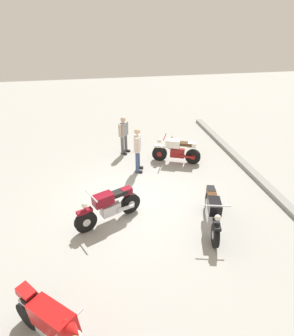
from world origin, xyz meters
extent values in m
plane|color=#9E9E99|center=(0.00, 0.00, 0.00)|extent=(40.00, 40.00, 0.00)
cube|color=gray|center=(0.00, 4.60, 0.07)|extent=(14.00, 0.30, 0.15)
cylinder|color=black|center=(1.01, -1.52, 0.32)|extent=(0.38, 0.63, 0.64)
cylinder|color=black|center=(0.39, -0.21, 0.32)|extent=(0.38, 0.63, 0.64)
cylinder|color=silver|center=(1.01, -1.52, 0.32)|extent=(0.22, 0.26, 0.22)
cylinder|color=silver|center=(0.39, -0.21, 0.32)|extent=(0.22, 0.26, 0.22)
cube|color=silver|center=(0.68, -0.82, 0.42)|extent=(0.49, 0.63, 0.32)
cube|color=maroon|center=(0.77, -1.00, 0.82)|extent=(0.53, 0.64, 0.30)
cube|color=maroon|center=(1.01, -1.52, 0.67)|extent=(0.33, 0.47, 0.08)
cube|color=black|center=(0.57, -0.60, 0.84)|extent=(0.49, 0.65, 0.12)
cube|color=maroon|center=(0.45, -0.33, 0.82)|extent=(0.34, 0.38, 0.18)
cylinder|color=silver|center=(0.66, -0.39, 0.37)|extent=(0.33, 0.55, 0.16)
cylinder|color=silver|center=(0.91, -1.30, 1.07)|extent=(0.65, 0.33, 0.04)
sphere|color=silver|center=(1.00, -1.50, 0.87)|extent=(0.16, 0.16, 0.16)
cylinder|color=black|center=(-2.83, 1.42, 0.30)|extent=(0.38, 0.62, 0.60)
cylinder|color=black|center=(-2.32, 2.67, 0.30)|extent=(0.38, 0.62, 0.60)
cylinder|color=maroon|center=(-2.83, 1.42, 0.30)|extent=(0.25, 0.26, 0.21)
cylinder|color=maroon|center=(-2.32, 2.67, 0.30)|extent=(0.25, 0.26, 0.21)
cube|color=maroon|center=(-2.56, 2.09, 0.40)|extent=(0.47, 0.62, 0.32)
cube|color=white|center=(-2.63, 1.91, 0.80)|extent=(0.51, 0.64, 0.30)
cube|color=white|center=(-2.83, 1.42, 0.63)|extent=(0.32, 0.47, 0.08)
cube|color=#4C331E|center=(-2.46, 2.32, 0.82)|extent=(0.47, 0.65, 0.12)
cube|color=white|center=(-2.35, 2.60, 0.80)|extent=(0.33, 0.38, 0.18)
cylinder|color=maroon|center=(-2.25, 2.40, 0.35)|extent=(0.31, 0.56, 0.16)
cylinder|color=maroon|center=(-2.76, 1.60, 1.05)|extent=(0.66, 0.30, 0.04)
sphere|color=silver|center=(-2.84, 1.40, 0.85)|extent=(0.16, 0.16, 0.16)
cylinder|color=black|center=(3.55, -2.56, 0.30)|extent=(0.59, 0.58, 0.60)
cylinder|color=silver|center=(3.55, -2.56, 0.30)|extent=(0.28, 0.28, 0.21)
cube|color=silver|center=(4.00, -2.12, 0.40)|extent=(0.60, 0.59, 0.32)
cube|color=red|center=(4.10, -2.02, 0.80)|extent=(0.96, 0.95, 0.57)
cone|color=red|center=(4.48, -1.65, 0.95)|extent=(0.49, 0.49, 0.39)
cube|color=black|center=(3.82, -2.30, 0.87)|extent=(0.61, 0.61, 0.12)
cube|color=red|center=(3.60, -2.51, 0.95)|extent=(0.40, 0.40, 0.23)
cylinder|color=silver|center=(3.70, -2.53, 0.77)|extent=(0.35, 0.34, 0.17)
cylinder|color=silver|center=(3.58, -2.41, 0.77)|extent=(0.35, 0.34, 0.17)
cylinder|color=silver|center=(4.38, -1.75, 0.97)|extent=(0.52, 0.53, 0.04)
sphere|color=silver|center=(4.53, -1.60, 0.90)|extent=(0.16, 0.16, 0.16)
cylinder|color=black|center=(2.17, 1.75, 0.32)|extent=(0.65, 0.28, 0.64)
cylinder|color=black|center=(0.77, 2.12, 0.32)|extent=(0.65, 0.28, 0.64)
cylinder|color=silver|center=(2.17, 1.75, 0.32)|extent=(0.25, 0.19, 0.22)
cylinder|color=silver|center=(0.77, 2.12, 0.32)|extent=(0.25, 0.19, 0.22)
cube|color=silver|center=(1.42, 1.95, 0.42)|extent=(0.61, 0.41, 0.32)
cube|color=black|center=(1.61, 1.90, 0.82)|extent=(0.62, 0.45, 0.30)
cube|color=black|center=(2.17, 1.75, 0.67)|extent=(0.47, 0.26, 0.08)
cube|color=#4C2D19|center=(1.18, 2.01, 0.84)|extent=(0.65, 0.40, 0.12)
cube|color=black|center=(0.89, 2.09, 0.82)|extent=(0.36, 0.29, 0.18)
cylinder|color=silver|center=(1.08, 2.21, 0.37)|extent=(0.57, 0.24, 0.16)
cylinder|color=silver|center=(1.93, 1.82, 1.07)|extent=(0.21, 0.69, 0.04)
sphere|color=silver|center=(2.15, 1.76, 0.87)|extent=(0.16, 0.16, 0.16)
cylinder|color=#59595B|center=(-3.69, 0.00, 0.40)|extent=(0.18, 0.18, 0.80)
cube|color=black|center=(-3.65, 0.05, 0.04)|extent=(0.23, 0.27, 0.08)
cylinder|color=#59595B|center=(-3.95, 0.18, 0.40)|extent=(0.18, 0.18, 0.80)
cube|color=black|center=(-3.91, 0.22, 0.04)|extent=(0.23, 0.27, 0.08)
cube|color=#99999E|center=(-3.82, 0.09, 1.08)|extent=(0.49, 0.44, 0.57)
cylinder|color=#D8AD8C|center=(-3.59, -0.07, 1.10)|extent=(0.13, 0.13, 0.53)
cylinder|color=#D8AD8C|center=(-4.04, 0.24, 1.10)|extent=(0.13, 0.13, 0.53)
sphere|color=#D8AD8C|center=(-3.82, 0.09, 1.50)|extent=(0.22, 0.22, 0.22)
cylinder|color=#384772|center=(-1.98, 0.37, 0.43)|extent=(0.16, 0.16, 0.85)
cube|color=black|center=(-1.96, 0.43, 0.04)|extent=(0.16, 0.28, 0.08)
cylinder|color=#384772|center=(-2.30, 0.46, 0.43)|extent=(0.16, 0.16, 0.85)
cube|color=black|center=(-2.29, 0.51, 0.04)|extent=(0.16, 0.28, 0.08)
cube|color=silver|center=(-2.14, 0.41, 1.15)|extent=(0.52, 0.33, 0.60)
cylinder|color=#D8AD8C|center=(-1.86, 0.34, 1.17)|extent=(0.11, 0.11, 0.57)
cylinder|color=#D8AD8C|center=(-2.41, 0.49, 1.17)|extent=(0.11, 0.11, 0.57)
sphere|color=#D8AD8C|center=(-2.14, 0.41, 1.60)|extent=(0.23, 0.23, 0.23)
cube|color=black|center=(-4.10, 2.28, 0.01)|extent=(0.36, 0.36, 0.03)
cone|color=orange|center=(-4.10, 2.28, 0.28)|extent=(0.28, 0.28, 0.50)
cylinder|color=white|center=(-4.10, 2.28, 0.32)|extent=(0.19, 0.19, 0.08)
camera|label=1|loc=(7.33, -1.00, 5.35)|focal=30.42mm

